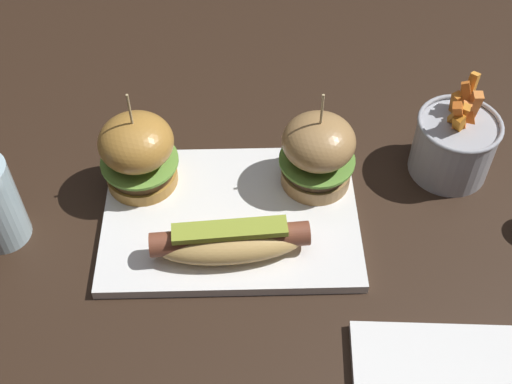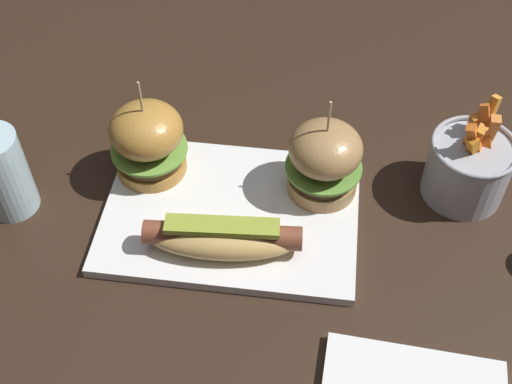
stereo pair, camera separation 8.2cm
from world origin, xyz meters
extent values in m
plane|color=black|center=(0.00, 0.00, 0.00)|extent=(3.00, 3.00, 0.00)
cube|color=white|center=(0.00, 0.00, 0.01)|extent=(0.32, 0.23, 0.01)
ellipsoid|color=tan|center=(0.00, -0.06, 0.03)|extent=(0.18, 0.07, 0.04)
cylinder|color=brown|center=(0.00, -0.06, 0.04)|extent=(0.19, 0.04, 0.03)
cube|color=olive|center=(0.00, -0.06, 0.06)|extent=(0.14, 0.04, 0.01)
cylinder|color=#B07B34|center=(-0.12, 0.06, 0.02)|extent=(0.09, 0.09, 0.02)
cylinder|color=#52361C|center=(-0.12, 0.06, 0.04)|extent=(0.09, 0.09, 0.02)
cylinder|color=#6B9E3D|center=(-0.12, 0.06, 0.05)|extent=(0.10, 0.10, 0.00)
ellipsoid|color=#B07B34|center=(-0.12, 0.06, 0.08)|extent=(0.09, 0.09, 0.06)
cylinder|color=tan|center=(-0.12, 0.06, 0.13)|extent=(0.00, 0.00, 0.06)
cylinder|color=#A47B49|center=(0.11, 0.05, 0.02)|extent=(0.09, 0.09, 0.02)
cylinder|color=#493423|center=(0.11, 0.05, 0.04)|extent=(0.08, 0.08, 0.02)
cylinder|color=#609338|center=(0.11, 0.05, 0.05)|extent=(0.10, 0.10, 0.00)
ellipsoid|color=#A47B49|center=(0.11, 0.05, 0.09)|extent=(0.09, 0.09, 0.06)
cylinder|color=tan|center=(0.11, 0.05, 0.13)|extent=(0.00, 0.00, 0.06)
cylinder|color=#A8AAB2|center=(0.29, 0.08, 0.04)|extent=(0.11, 0.11, 0.08)
torus|color=#A8AAB2|center=(0.29, 0.08, 0.08)|extent=(0.11, 0.11, 0.01)
cube|color=orange|center=(0.30, 0.09, 0.09)|extent=(0.02, 0.05, 0.07)
cube|color=orange|center=(0.31, 0.10, 0.09)|extent=(0.01, 0.03, 0.08)
cube|color=orange|center=(0.29, 0.08, 0.08)|extent=(0.03, 0.03, 0.07)
cube|color=orange|center=(0.29, 0.09, 0.09)|extent=(0.02, 0.04, 0.07)
cube|color=orange|center=(0.29, 0.08, 0.08)|extent=(0.03, 0.04, 0.06)
cube|color=orange|center=(0.29, 0.11, 0.08)|extent=(0.02, 0.02, 0.06)
cube|color=orange|center=(0.29, 0.08, 0.09)|extent=(0.04, 0.04, 0.08)
cube|color=orange|center=(0.31, 0.09, 0.09)|extent=(0.03, 0.04, 0.08)
cube|color=orange|center=(0.31, 0.11, 0.09)|extent=(0.02, 0.03, 0.09)
camera|label=1|loc=(0.02, -0.54, 0.67)|focal=47.25mm
camera|label=2|loc=(0.10, -0.53, 0.67)|focal=47.25mm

